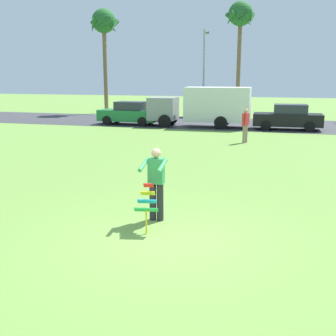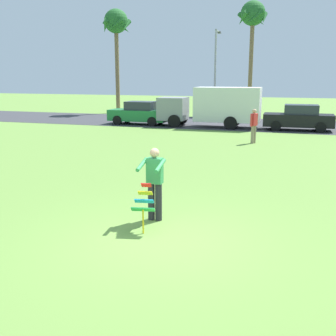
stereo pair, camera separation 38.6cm
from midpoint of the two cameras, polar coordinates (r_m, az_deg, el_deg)
name	(u,v)px [view 2 (the right image)]	position (r m, az deg, el deg)	size (l,w,h in m)	color
ground_plane	(164,240)	(8.77, 0.66, -9.85)	(120.00, 120.00, 0.00)	olive
road_strip	(262,125)	(29.75, 13.27, 5.83)	(120.00, 8.00, 0.01)	#38383D
person_kite_flyer	(155,181)	(9.61, -0.72, -1.85)	(0.53, 0.65, 1.73)	#26262B
kite_held	(144,202)	(9.03, -2.08, -4.72)	(0.53, 0.69, 1.02)	red
parked_car_green	(140,113)	(29.20, -3.56, 7.54)	(4.26, 1.95, 1.60)	#1E7238
parked_truck_grey_van	(215,106)	(27.65, 6.91, 8.51)	(6.75, 2.23, 2.62)	gray
parked_car_black	(299,118)	(27.19, 18.00, 6.57)	(4.25, 1.93, 1.60)	black
palm_tree_left_near	(116,26)	(38.83, -6.87, 18.88)	(2.58, 2.71, 9.10)	brown
palm_tree_right_near	(253,19)	(38.47, 11.91, 19.49)	(2.58, 2.71, 9.63)	brown
streetlight_pole	(216,68)	(35.06, 6.90, 13.59)	(0.24, 1.65, 7.00)	#9E9EA3
person_walker_near	(254,125)	(21.35, 12.27, 5.83)	(0.35, 0.52, 1.73)	gray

